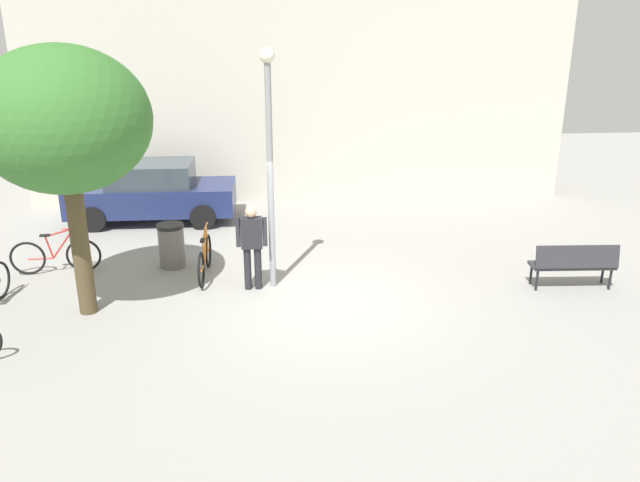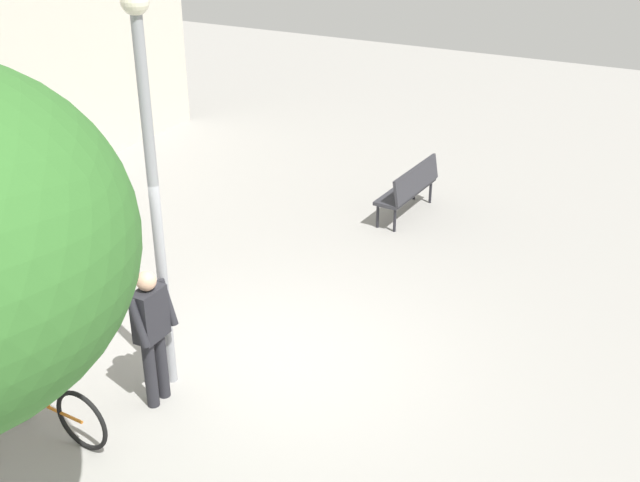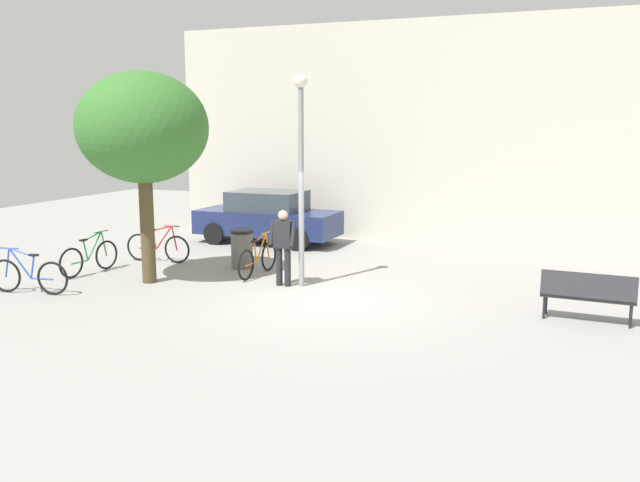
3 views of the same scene
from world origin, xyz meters
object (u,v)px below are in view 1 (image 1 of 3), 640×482
(plaza_tree, at_px, (64,121))
(parked_car_navy, at_px, (153,192))
(park_bench, at_px, (574,262))
(bicycle_red, at_px, (56,255))
(person_by_lamppost, at_px, (252,242))
(bicycle_orange, at_px, (205,259))
(trash_bin, at_px, (172,245))
(lamppost, at_px, (270,149))

(plaza_tree, distance_m, parked_car_navy, 6.11)
(park_bench, bearing_deg, bicycle_red, 170.74)
(person_by_lamppost, xyz_separation_m, park_bench, (6.19, -0.51, -0.42))
(bicycle_orange, bearing_deg, trash_bin, 140.48)
(bicycle_red, height_order, bicycle_orange, same)
(person_by_lamppost, distance_m, park_bench, 6.23)
(plaza_tree, bearing_deg, bicycle_orange, 38.05)
(park_bench, bearing_deg, bicycle_orange, 170.26)
(person_by_lamppost, bearing_deg, bicycle_orange, 143.64)
(trash_bin, bearing_deg, lamppost, -30.10)
(person_by_lamppost, bearing_deg, lamppost, 16.46)
(person_by_lamppost, xyz_separation_m, bicycle_orange, (-0.99, 0.73, -0.58))
(lamppost, distance_m, bicycle_orange, 2.78)
(plaza_tree, height_order, trash_bin, plaza_tree)
(trash_bin, bearing_deg, park_bench, -13.11)
(person_by_lamppost, relative_size, plaza_tree, 0.36)
(parked_car_navy, bearing_deg, plaza_tree, -92.89)
(park_bench, bearing_deg, trash_bin, 166.89)
(person_by_lamppost, relative_size, trash_bin, 1.77)
(park_bench, relative_size, plaza_tree, 0.35)
(bicycle_orange, bearing_deg, plaza_tree, -141.95)
(parked_car_navy, bearing_deg, trash_bin, -74.62)
(trash_bin, bearing_deg, bicycle_orange, -39.52)
(lamppost, relative_size, parked_car_navy, 1.07)
(bicycle_red, relative_size, trash_bin, 1.92)
(plaza_tree, xyz_separation_m, bicycle_red, (-1.12, 1.97, -3.02))
(person_by_lamppost, relative_size, bicycle_orange, 0.92)
(lamppost, bearing_deg, bicycle_red, 166.68)
(bicycle_red, relative_size, parked_car_navy, 0.43)
(bicycle_red, bearing_deg, bicycle_orange, -8.14)
(parked_car_navy, bearing_deg, park_bench, -30.51)
(lamppost, distance_m, park_bench, 6.23)
(plaza_tree, distance_m, trash_bin, 3.82)
(lamppost, xyz_separation_m, park_bench, (5.81, -0.62, -2.18))
(lamppost, bearing_deg, bicycle_orange, 155.92)
(person_by_lamppost, bearing_deg, bicycle_red, 163.97)
(bicycle_red, bearing_deg, park_bench, -9.26)
(bicycle_red, distance_m, parked_car_navy, 3.83)
(person_by_lamppost, xyz_separation_m, parked_car_navy, (-2.66, 4.71, -0.19))
(park_bench, height_order, bicycle_orange, bicycle_orange)
(park_bench, relative_size, parked_car_navy, 0.39)
(park_bench, distance_m, bicycle_red, 10.39)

